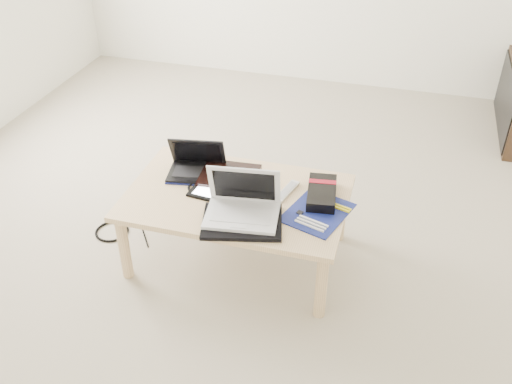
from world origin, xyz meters
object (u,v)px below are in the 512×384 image
(white_laptop, at_px, (243,205))
(gpu_box, at_px, (322,193))
(coffee_table, at_px, (237,203))
(netbook, at_px, (197,166))

(white_laptop, distance_m, gpu_box, 0.42)
(coffee_table, xyz_separation_m, gpu_box, (0.41, 0.09, 0.08))
(white_laptop, height_order, gpu_box, white_laptop)
(gpu_box, bearing_deg, netbook, 175.94)
(netbook, bearing_deg, gpu_box, -4.06)
(coffee_table, bearing_deg, netbook, 152.29)
(netbook, distance_m, white_laptop, 0.46)
(netbook, xyz_separation_m, gpu_box, (0.68, -0.05, -0.01))
(coffee_table, distance_m, gpu_box, 0.43)
(netbook, bearing_deg, white_laptop, -41.25)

